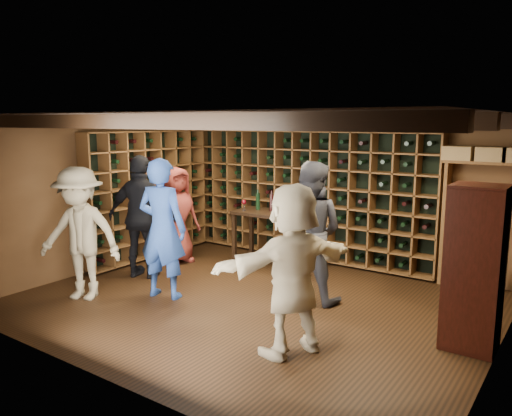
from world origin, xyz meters
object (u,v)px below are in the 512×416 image
Objects in this scene: display_cabinet at (474,271)px; guest_red_floral at (177,215)px; man_grey_suit at (310,232)px; guest_beige at (293,270)px; tasting_table at (272,219)px; man_blue_shirt at (162,229)px; guest_khaki at (80,234)px; guest_woman_black at (142,217)px.

guest_red_floral is (-4.93, 0.67, -0.02)m from display_cabinet.
man_grey_suit reaches higher than display_cabinet.
guest_beige is 3.06m from tasting_table.
guest_red_floral is at bearing -13.72° from man_grey_suit.
tasting_table is at bearing -55.82° from guest_red_floral.
man_blue_shirt is 1.11m from guest_khaki.
guest_red_floral is at bearing -162.18° from tasting_table.
guest_red_floral is (-2.79, 0.36, -0.12)m from man_grey_suit.
man_grey_suit reaches higher than guest_beige.
guest_woman_black is (-0.90, 0.47, -0.01)m from man_blue_shirt.
tasting_table is at bearing -118.36° from man_blue_shirt.
man_blue_shirt is 2.06m from tasting_table.
man_blue_shirt is at bearing 24.68° from man_grey_suit.
guest_khaki is at bearing -163.44° from display_cabinet.
display_cabinet is 3.94m from man_blue_shirt.
man_grey_suit is 1.05× the size of guest_beige.
man_blue_shirt is (-3.87, -0.73, 0.11)m from display_cabinet.
tasting_table is (1.58, 0.58, 0.01)m from guest_red_floral.
guest_red_floral is at bearing 172.25° from display_cabinet.
man_grey_suit is at bearing -132.71° from guest_beige.
tasting_table is (-1.82, 2.45, -0.07)m from guest_beige.
display_cabinet is 0.91× the size of guest_woman_black.
guest_woman_black is at bearing -41.05° from man_blue_shirt.
tasting_table is (-1.21, 0.94, -0.11)m from man_grey_suit.
man_blue_shirt is at bearing -76.21° from guest_beige.
display_cabinet is at bearing -23.04° from tasting_table.
display_cabinet is 2.16m from man_grey_suit.
guest_khaki is 3.23m from guest_beige.
guest_khaki is (0.03, -1.15, -0.05)m from guest_woman_black.
guest_woman_black is at bearing 5.86° from man_grey_suit.
man_grey_suit is 0.99× the size of guest_woman_black.
guest_khaki is 3.01m from tasting_table.
guest_beige is at bearing -141.85° from display_cabinet.
tasting_table is at bearing -153.62° from guest_woman_black.
guest_red_floral is at bearing 72.86° from guest_khaki.
man_blue_shirt reaches higher than display_cabinet.
display_cabinet is 1.94m from guest_beige.
display_cabinet is at bearing -5.61° from guest_khaki.
guest_woman_black is 1.48× the size of tasting_table.
man_blue_shirt reaches higher than guest_beige.
tasting_table is (-3.35, 1.26, -0.02)m from display_cabinet.
guest_red_floral is 0.92× the size of guest_beige.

